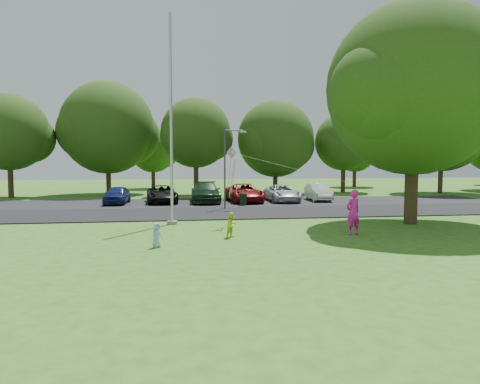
{
  "coord_description": "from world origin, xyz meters",
  "views": [
    {
      "loc": [
        -3.2,
        -15.8,
        3.0
      ],
      "look_at": [
        -0.32,
        4.0,
        1.6
      ],
      "focal_mm": 32.0,
      "sensor_mm": 36.0,
      "label": 1
    }
  ],
  "objects": [
    {
      "name": "flagpole",
      "position": [
        -3.5,
        5.0,
        4.17
      ],
      "size": [
        0.5,
        0.5,
        10.0
      ],
      "color": "#B7BABF",
      "rests_on": "ground"
    },
    {
      "name": "horizon_trees",
      "position": [
        4.06,
        33.88,
        4.3
      ],
      "size": [
        77.46,
        7.2,
        7.02
      ],
      "color": "#332316",
      "rests_on": "ground"
    },
    {
      "name": "parking_strip",
      "position": [
        0.0,
        15.5,
        0.03
      ],
      "size": [
        42.0,
        7.0,
        0.06
      ],
      "primitive_type": "cube",
      "color": "black",
      "rests_on": "ground"
    },
    {
      "name": "street_lamp",
      "position": [
        -0.07,
        11.1,
        3.08
      ],
      "size": [
        1.44,
        0.34,
        5.13
      ],
      "rotation": [
        0.0,
        0.0,
        0.14
      ],
      "color": "#3F3F44",
      "rests_on": "ground"
    },
    {
      "name": "ground",
      "position": [
        0.0,
        0.0,
        0.0
      ],
      "size": [
        120.0,
        120.0,
        0.0
      ],
      "primitive_type": "plane",
      "color": "#32681B",
      "rests_on": "ground"
    },
    {
      "name": "child_yellow",
      "position": [
        -1.1,
        0.93,
        0.51
      ],
      "size": [
        0.62,
        0.6,
        1.01
      ],
      "primitive_type": "imported",
      "rotation": [
        0.0,
        0.0,
        0.66
      ],
      "color": "yellow",
      "rests_on": "ground"
    },
    {
      "name": "park_road",
      "position": [
        0.0,
        9.0,
        0.03
      ],
      "size": [
        60.0,
        6.0,
        0.06
      ],
      "primitive_type": "cube",
      "color": "black",
      "rests_on": "ground"
    },
    {
      "name": "woman",
      "position": [
        3.92,
        0.81,
        0.94
      ],
      "size": [
        0.79,
        0.65,
        1.87
      ],
      "primitive_type": "imported",
      "rotation": [
        0.0,
        0.0,
        3.49
      ],
      "color": "#EB1FA9",
      "rests_on": "ground"
    },
    {
      "name": "tree_row",
      "position": [
        1.59,
        24.23,
        5.71
      ],
      "size": [
        64.35,
        11.94,
        10.88
      ],
      "color": "#332316",
      "rests_on": "ground"
    },
    {
      "name": "trash_can",
      "position": [
        1.21,
        13.0,
        0.42
      ],
      "size": [
        0.52,
        0.52,
        0.83
      ],
      "rotation": [
        0.0,
        0.0,
        -0.05
      ],
      "color": "black",
      "rests_on": "ground"
    },
    {
      "name": "big_tree",
      "position": [
        7.9,
        3.39,
        6.32
      ],
      "size": [
        9.0,
        8.27,
        10.65
      ],
      "rotation": [
        0.0,
        0.0,
        0.21
      ],
      "color": "#332316",
      "rests_on": "ground"
    },
    {
      "name": "kite",
      "position": [
        -0.59,
        3.94,
        2.97
      ],
      "size": [
        4.88,
        3.46,
        2.38
      ],
      "rotation": [
        0.0,
        0.0,
        0.49
      ],
      "color": "pink",
      "rests_on": "ground"
    },
    {
      "name": "child_blue",
      "position": [
        -3.97,
        -0.64,
        0.44
      ],
      "size": [
        0.49,
        0.5,
        0.87
      ],
      "primitive_type": "imported",
      "rotation": [
        0.0,
        0.0,
        0.81
      ],
      "color": "#9AC2ED",
      "rests_on": "ground"
    },
    {
      "name": "parked_cars",
      "position": [
        0.08,
        15.45,
        0.73
      ],
      "size": [
        16.59,
        5.18,
        1.49
      ],
      "color": "navy",
      "rests_on": "ground"
    }
  ]
}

